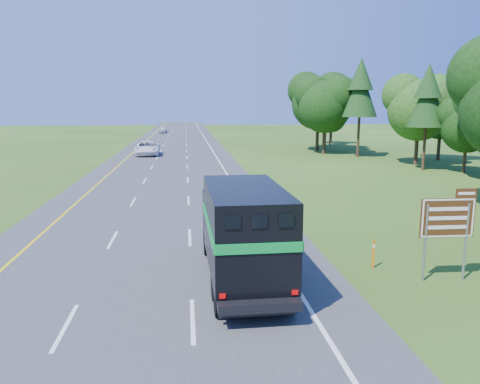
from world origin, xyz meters
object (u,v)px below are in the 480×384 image
(horse_truck, at_px, (243,230))
(white_suv, at_px, (147,148))
(exit_sign, at_px, (448,222))
(far_car, at_px, (163,130))

(horse_truck, distance_m, white_suv, 45.96)
(exit_sign, bearing_deg, horse_truck, 176.28)
(white_suv, distance_m, far_car, 50.76)
(white_suv, relative_size, exit_sign, 1.90)
(far_car, bearing_deg, white_suv, -87.71)
(white_suv, bearing_deg, far_car, 88.66)
(white_suv, bearing_deg, exit_sign, -74.44)
(white_suv, xyz_separation_m, far_car, (-0.30, 50.76, -0.18))
(white_suv, height_order, exit_sign, exit_sign)
(far_car, xyz_separation_m, exit_sign, (14.60, -96.87, 1.46))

